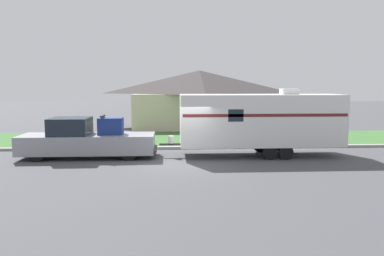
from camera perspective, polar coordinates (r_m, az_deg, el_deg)
name	(u,v)px	position (r m, az deg, el deg)	size (l,w,h in m)	color
ground_plane	(184,163)	(16.80, -1.25, -5.39)	(120.00, 120.00, 0.00)	#47474C
curb_strip	(181,148)	(20.47, -1.63, -3.01)	(80.00, 0.30, 0.14)	#999993
lawn_strip	(180,139)	(24.08, -1.89, -1.68)	(80.00, 7.00, 0.03)	#3D6B33
house_across_street	(199,97)	(31.75, 1.14, 4.71)	(11.54, 8.45, 4.68)	beige
pickup_truck	(86,140)	(18.64, -15.81, -1.78)	(6.45, 1.96, 2.04)	black
travel_trailer	(260,120)	(18.61, 10.36, 1.23)	(8.85, 2.34, 3.30)	black
mailbox	(118,128)	(21.30, -11.15, -0.02)	(0.48, 0.20, 1.40)	brown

